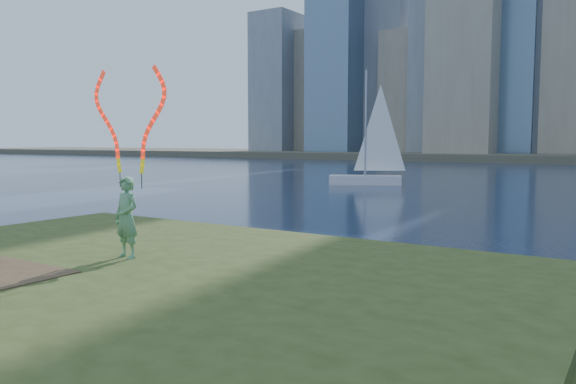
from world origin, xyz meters
The scene contains 4 objects.
ground centered at (0.00, 0.00, 0.00)m, with size 320.00×320.00×0.00m, color #192640.
grassy_knoll centered at (0.00, -2.30, 0.34)m, with size 20.00×18.00×0.80m.
woman_with_ribbons centered at (-0.87, -0.39, 2.22)m, with size 2.03×0.40×3.97m.
sailboat centered at (-9.09, 28.98, 1.40)m, with size 5.27×3.54×8.13m.
Camera 1 is at (7.55, -7.81, 3.05)m, focal length 35.00 mm.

